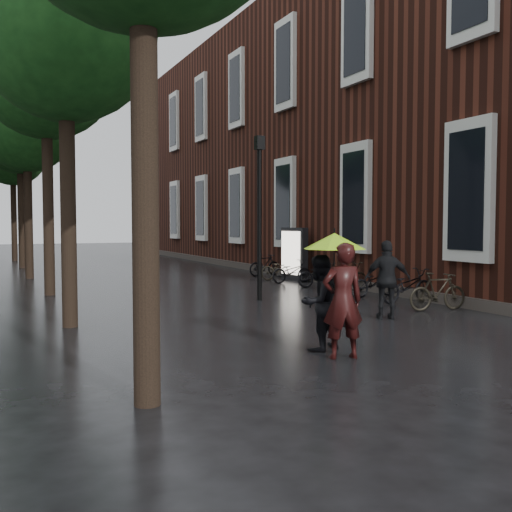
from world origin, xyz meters
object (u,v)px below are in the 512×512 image
person_burgundy (343,301)px  parked_bicycles (335,276)px  person_black (319,303)px  pedestrian_walking (387,280)px  lamp_post (259,201)px  ad_lightbox (294,254)px

person_burgundy → parked_bicycles: person_burgundy is taller
person_black → pedestrian_walking: pedestrian_walking is taller
person_burgundy → parked_bicycles: 9.89m
person_black → lamp_post: 7.01m
person_black → lamp_post: (1.90, 6.45, 1.97)m
parked_bicycles → ad_lightbox: size_ratio=5.59×
parked_bicycles → lamp_post: 4.25m
ad_lightbox → lamp_post: 6.22m
person_black → ad_lightbox: ad_lightbox is taller
pedestrian_walking → ad_lightbox: 9.22m
pedestrian_walking → person_burgundy: bearing=69.7°
pedestrian_walking → lamp_post: bearing=-47.2°
person_burgundy → ad_lightbox: 13.07m
pedestrian_walking → person_black: bearing=61.9°
parked_bicycles → ad_lightbox: (0.33, 3.44, 0.56)m
person_burgundy → ad_lightbox: size_ratio=0.93×
person_black → ad_lightbox: bearing=-135.4°
pedestrian_walking → lamp_post: 4.77m
lamp_post → parked_bicycles: bearing=20.8°
person_black → pedestrian_walking: (3.15, 2.25, 0.07)m
person_black → pedestrian_walking: size_ratio=0.92×
person_burgundy → pedestrian_walking: (3.11, 2.95, -0.04)m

